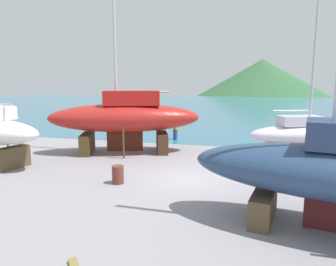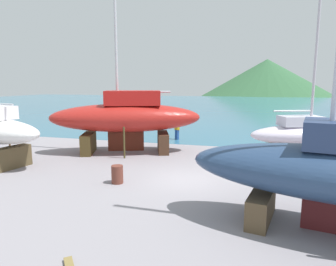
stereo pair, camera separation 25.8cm
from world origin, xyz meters
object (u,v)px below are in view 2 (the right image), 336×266
(worker, at_px, (177,130))
(sailboat_large_starboard, at_px, (304,135))
(barrel_rust_mid, at_px, (117,174))
(sailboat_small_center, at_px, (126,117))

(worker, bearing_deg, sailboat_large_starboard, 96.69)
(sailboat_large_starboard, xyz_separation_m, worker, (-9.32, 5.54, -0.88))
(worker, distance_m, barrel_rust_mid, 12.16)
(sailboat_large_starboard, relative_size, worker, 6.61)
(worker, bearing_deg, barrel_rust_mid, 37.55)
(barrel_rust_mid, bearing_deg, worker, 90.13)
(worker, xyz_separation_m, barrel_rust_mid, (0.03, -12.16, -0.40))
(sailboat_large_starboard, relative_size, barrel_rust_mid, 12.19)
(sailboat_small_center, xyz_separation_m, worker, (2.20, 5.80, -1.66))
(sailboat_small_center, bearing_deg, worker, -130.46)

